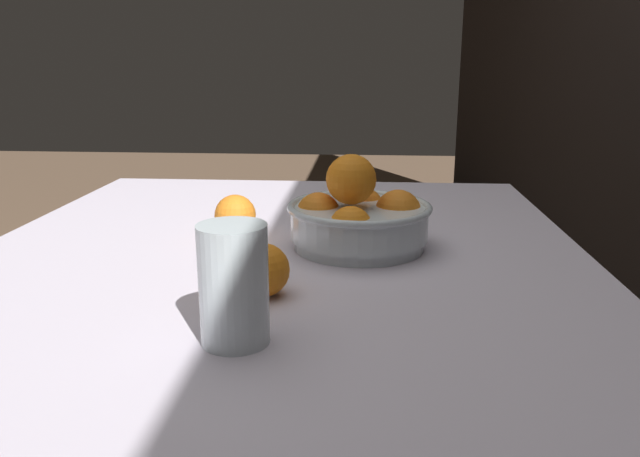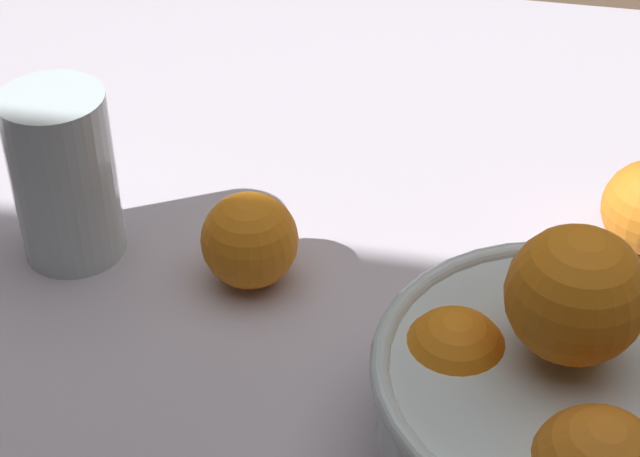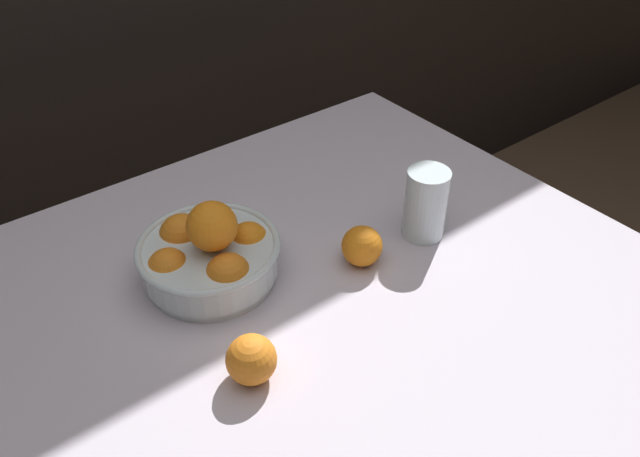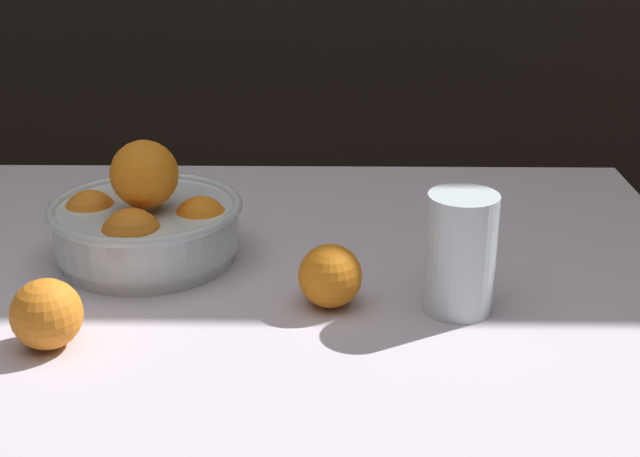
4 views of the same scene
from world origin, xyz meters
The scene contains 5 objects.
dining_table centered at (0.00, 0.00, 0.67)m, with size 1.26×1.00×0.74m.
fruit_bowl centered at (-0.06, 0.13, 0.79)m, with size 0.24×0.24×0.16m.
juice_glass centered at (0.31, 0.00, 0.81)m, with size 0.08×0.08×0.13m.
orange_loose_near_bowl centered at (0.17, 0.01, 0.78)m, with size 0.07×0.07×0.07m, color orange.
orange_loose_front centered at (-0.12, -0.09, 0.78)m, with size 0.07×0.07×0.07m, color orange.
Camera 3 is at (-0.39, -0.60, 1.46)m, focal length 35.00 mm.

